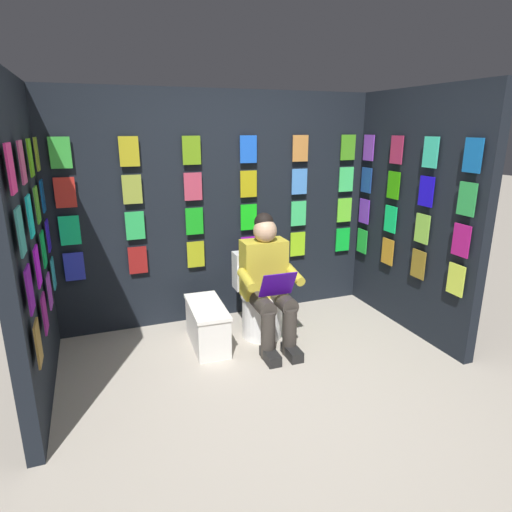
% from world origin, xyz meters
% --- Properties ---
extents(ground_plane, '(30.00, 30.00, 0.00)m').
position_xyz_m(ground_plane, '(0.00, 0.00, 0.00)').
color(ground_plane, '#B2A899').
extents(display_wall_back, '(3.29, 0.14, 2.26)m').
position_xyz_m(display_wall_back, '(-0.00, -1.74, 1.13)').
color(display_wall_back, black).
rests_on(display_wall_back, ground).
extents(display_wall_left, '(0.14, 1.69, 2.26)m').
position_xyz_m(display_wall_left, '(-1.64, -0.85, 1.13)').
color(display_wall_left, black).
rests_on(display_wall_left, ground).
extents(display_wall_right, '(0.14, 1.69, 2.26)m').
position_xyz_m(display_wall_right, '(1.64, -0.85, 1.13)').
color(display_wall_right, black).
rests_on(display_wall_right, ground).
extents(toilet, '(0.41, 0.56, 0.77)m').
position_xyz_m(toilet, '(-0.21, -1.18, 0.33)').
color(toilet, white).
rests_on(toilet, ground).
extents(person_reading, '(0.53, 0.69, 1.19)m').
position_xyz_m(person_reading, '(-0.21, -0.95, 0.60)').
color(person_reading, gold).
rests_on(person_reading, ground).
extents(comic_longbox_near, '(0.33, 0.69, 0.39)m').
position_xyz_m(comic_longbox_near, '(0.32, -1.10, 0.19)').
color(comic_longbox_near, white).
rests_on(comic_longbox_near, ground).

